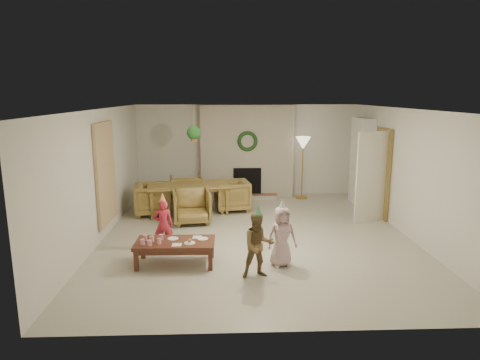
{
  "coord_description": "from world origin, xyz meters",
  "views": [
    {
      "loc": [
        -0.62,
        -7.99,
        2.78
      ],
      "look_at": [
        -0.3,
        0.4,
        1.05
      ],
      "focal_mm": 31.37,
      "sensor_mm": 36.0,
      "label": 1
    }
  ],
  "objects_px": {
    "child_red": "(163,225)",
    "child_plaid": "(258,245)",
    "coffee_table_top": "(175,243)",
    "dining_table": "(189,199)",
    "child_pink": "(282,236)",
    "dining_chair_left": "(153,199)",
    "dining_chair_far": "(186,190)",
    "dining_chair_near": "(192,207)",
    "dining_chair_right": "(232,195)"
  },
  "relations": [
    {
      "from": "child_red",
      "to": "coffee_table_top",
      "type": "bearing_deg",
      "value": 108.26
    },
    {
      "from": "child_red",
      "to": "child_pink",
      "type": "height_order",
      "value": "child_pink"
    },
    {
      "from": "dining_chair_near",
      "to": "dining_table",
      "type": "bearing_deg",
      "value": 90.0
    },
    {
      "from": "dining_chair_left",
      "to": "child_plaid",
      "type": "bearing_deg",
      "value": -157.13
    },
    {
      "from": "dining_table",
      "to": "child_pink",
      "type": "relative_size",
      "value": 1.9
    },
    {
      "from": "dining_chair_near",
      "to": "child_plaid",
      "type": "height_order",
      "value": "child_plaid"
    },
    {
      "from": "dining_chair_far",
      "to": "child_red",
      "type": "distance_m",
      "value": 3.26
    },
    {
      "from": "dining_table",
      "to": "child_red",
      "type": "bearing_deg",
      "value": -104.9
    },
    {
      "from": "dining_table",
      "to": "child_plaid",
      "type": "relative_size",
      "value": 1.86
    },
    {
      "from": "dining_table",
      "to": "child_pink",
      "type": "bearing_deg",
      "value": -70.13
    },
    {
      "from": "dining_chair_far",
      "to": "coffee_table_top",
      "type": "relative_size",
      "value": 0.62
    },
    {
      "from": "dining_chair_far",
      "to": "dining_chair_left",
      "type": "relative_size",
      "value": 1.0
    },
    {
      "from": "dining_chair_right",
      "to": "child_red",
      "type": "distance_m",
      "value": 2.9
    },
    {
      "from": "dining_chair_far",
      "to": "child_pink",
      "type": "bearing_deg",
      "value": 106.24
    },
    {
      "from": "dining_chair_far",
      "to": "child_pink",
      "type": "height_order",
      "value": "child_pink"
    },
    {
      "from": "coffee_table_top",
      "to": "child_pink",
      "type": "bearing_deg",
      "value": -3.24
    },
    {
      "from": "dining_chair_left",
      "to": "child_pink",
      "type": "relative_size",
      "value": 0.81
    },
    {
      "from": "dining_table",
      "to": "dining_chair_far",
      "type": "relative_size",
      "value": 2.34
    },
    {
      "from": "coffee_table_top",
      "to": "child_red",
      "type": "distance_m",
      "value": 0.73
    },
    {
      "from": "dining_chair_left",
      "to": "coffee_table_top",
      "type": "bearing_deg",
      "value": -172.96
    },
    {
      "from": "dining_chair_near",
      "to": "dining_chair_right",
      "type": "relative_size",
      "value": 1.0
    },
    {
      "from": "dining_chair_near",
      "to": "child_pink",
      "type": "distance_m",
      "value": 2.91
    },
    {
      "from": "dining_chair_near",
      "to": "child_red",
      "type": "height_order",
      "value": "child_red"
    },
    {
      "from": "coffee_table_top",
      "to": "child_plaid",
      "type": "xyz_separation_m",
      "value": [
        1.33,
        -0.54,
        0.14
      ]
    },
    {
      "from": "dining_chair_far",
      "to": "coffee_table_top",
      "type": "distance_m",
      "value": 3.93
    },
    {
      "from": "child_red",
      "to": "child_pink",
      "type": "distance_m",
      "value": 2.18
    },
    {
      "from": "child_red",
      "to": "child_plaid",
      "type": "relative_size",
      "value": 0.92
    },
    {
      "from": "dining_chair_left",
      "to": "child_red",
      "type": "xyz_separation_m",
      "value": [
        0.57,
        -2.3,
        0.1
      ]
    },
    {
      "from": "coffee_table_top",
      "to": "child_pink",
      "type": "xyz_separation_m",
      "value": [
        1.75,
        -0.12,
        0.13
      ]
    },
    {
      "from": "dining_table",
      "to": "child_pink",
      "type": "xyz_separation_m",
      "value": [
        1.78,
        -3.22,
        0.17
      ]
    },
    {
      "from": "dining_table",
      "to": "dining_chair_far",
      "type": "xyz_separation_m",
      "value": [
        -0.13,
        0.82,
        0.03
      ]
    },
    {
      "from": "dining_chair_left",
      "to": "dining_chair_right",
      "type": "bearing_deg",
      "value": -90.0
    },
    {
      "from": "dining_chair_near",
      "to": "dining_chair_right",
      "type": "height_order",
      "value": "same"
    },
    {
      "from": "dining_chair_left",
      "to": "child_red",
      "type": "height_order",
      "value": "child_red"
    },
    {
      "from": "dining_chair_left",
      "to": "child_red",
      "type": "bearing_deg",
      "value": -175.04
    },
    {
      "from": "dining_chair_right",
      "to": "child_pink",
      "type": "bearing_deg",
      "value": 3.44
    },
    {
      "from": "child_plaid",
      "to": "child_pink",
      "type": "bearing_deg",
      "value": 37.16
    },
    {
      "from": "coffee_table_top",
      "to": "child_plaid",
      "type": "bearing_deg",
      "value": -21.45
    },
    {
      "from": "dining_chair_near",
      "to": "child_red",
      "type": "relative_size",
      "value": 0.86
    },
    {
      "from": "dining_table",
      "to": "dining_chair_near",
      "type": "height_order",
      "value": "dining_chair_near"
    },
    {
      "from": "dining_chair_far",
      "to": "dining_chair_right",
      "type": "bearing_deg",
      "value": 141.34
    },
    {
      "from": "child_red",
      "to": "dining_chair_right",
      "type": "bearing_deg",
      "value": -120.89
    },
    {
      "from": "dining_chair_left",
      "to": "dining_chair_right",
      "type": "xyz_separation_m",
      "value": [
        1.85,
        0.29,
        0.0
      ]
    },
    {
      "from": "child_plaid",
      "to": "dining_chair_near",
      "type": "bearing_deg",
      "value": 105.45
    },
    {
      "from": "dining_chair_far",
      "to": "child_red",
      "type": "xyz_separation_m",
      "value": [
        -0.12,
        -3.26,
        0.1
      ]
    },
    {
      "from": "dining_chair_near",
      "to": "dining_chair_far",
      "type": "xyz_separation_m",
      "value": [
        -0.26,
        1.65,
        0.0
      ]
    },
    {
      "from": "child_red",
      "to": "dining_chair_left",
      "type": "bearing_deg",
      "value": -80.67
    },
    {
      "from": "child_red",
      "to": "child_pink",
      "type": "relative_size",
      "value": 0.94
    },
    {
      "from": "child_red",
      "to": "child_plaid",
      "type": "xyz_separation_m",
      "value": [
        1.61,
        -1.21,
        0.04
      ]
    },
    {
      "from": "dining_chair_right",
      "to": "child_plaid",
      "type": "distance_m",
      "value": 3.83
    }
  ]
}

